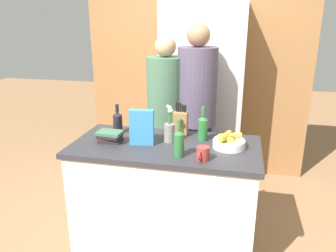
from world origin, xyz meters
TOP-DOWN VIEW (x-y plane):
  - ground_plane at (0.00, 0.00)m, footprint 14.00×14.00m
  - kitchen_island at (0.00, 0.00)m, footprint 1.45×0.73m
  - back_wall_wood at (0.00, 1.64)m, footprint 2.65×0.12m
  - refrigerator at (0.13, 1.28)m, footprint 0.87×0.63m
  - fruit_bowl at (0.48, 0.04)m, footprint 0.24×0.24m
  - knife_block at (0.07, 0.24)m, footprint 0.11×0.10m
  - flower_vase at (0.02, 0.06)m, footprint 0.08×0.08m
  - cereal_box at (-0.18, -0.04)m, footprint 0.19×0.09m
  - coffee_mug at (0.32, -0.23)m, footprint 0.09×0.13m
  - book_stack at (-0.44, -0.05)m, footprint 0.20×0.15m
  - bottle_oil at (0.15, -0.20)m, footprint 0.07×0.07m
  - bottle_vinegar at (-0.45, 0.17)m, footprint 0.08×0.08m
  - bottle_wine at (0.27, 0.16)m, footprint 0.08×0.08m
  - person_at_sink at (-0.17, 0.71)m, footprint 0.36×0.36m
  - person_in_blue at (0.14, 0.72)m, footprint 0.37×0.37m

SIDE VIEW (x-z plane):
  - ground_plane at x=0.00m, z-range 0.00..0.00m
  - kitchen_island at x=0.00m, z-range 0.00..0.92m
  - person_at_sink at x=-0.17m, z-range 0.10..1.81m
  - fruit_bowl at x=0.48m, z-range 0.91..1.02m
  - book_stack at x=-0.44m, z-range 0.92..1.01m
  - coffee_mug at x=0.32m, z-range 0.92..1.01m
  - flower_vase at x=0.02m, z-range 0.86..1.16m
  - refrigerator at x=0.13m, z-range 0.00..2.03m
  - person_in_blue at x=0.14m, z-range 0.11..1.92m
  - bottle_vinegar at x=-0.45m, z-range 0.89..1.14m
  - knife_block at x=0.07m, z-range 0.89..1.16m
  - bottle_oil at x=0.15m, z-range 0.89..1.16m
  - bottle_wine at x=0.27m, z-range 0.89..1.16m
  - cereal_box at x=-0.18m, z-range 0.92..1.19m
  - back_wall_wood at x=0.00m, z-range 0.00..2.60m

